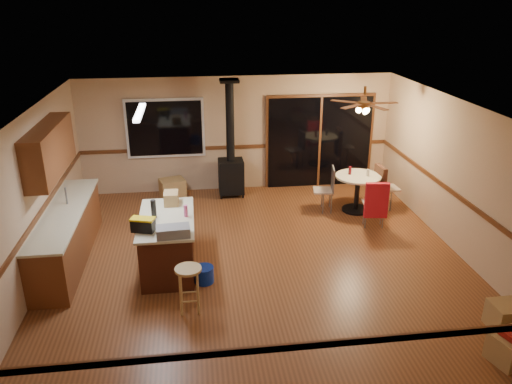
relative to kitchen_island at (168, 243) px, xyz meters
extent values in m
plane|color=brown|center=(1.50, 0.00, -0.45)|extent=(7.00, 7.00, 0.00)
plane|color=silver|center=(1.50, 0.00, 2.15)|extent=(7.00, 7.00, 0.00)
plane|color=tan|center=(1.50, 3.50, 0.85)|extent=(7.00, 0.00, 7.00)
plane|color=tan|center=(1.50, -3.50, 0.85)|extent=(7.00, 0.00, 7.00)
plane|color=tan|center=(-2.00, 0.00, 0.85)|extent=(0.00, 7.00, 7.00)
plane|color=tan|center=(5.00, 0.00, 0.85)|extent=(0.00, 7.00, 7.00)
cube|color=black|center=(-0.10, 3.45, 1.05)|extent=(1.72, 0.10, 1.32)
cube|color=black|center=(3.40, 3.45, 0.60)|extent=(2.52, 0.10, 2.10)
cube|color=brown|center=(-1.70, 0.50, -0.02)|extent=(0.60, 3.00, 0.86)
cube|color=beige|center=(-1.70, 0.50, 0.43)|extent=(0.64, 3.04, 0.04)
cube|color=brown|center=(-1.83, 0.70, 1.45)|extent=(0.35, 2.00, 0.80)
cube|color=#3D190F|center=(0.00, 0.00, -0.02)|extent=(0.80, 1.60, 0.86)
cube|color=beige|center=(0.00, 0.00, 0.43)|extent=(0.88, 1.68, 0.04)
cube|color=black|center=(1.30, 3.05, 0.00)|extent=(0.55, 0.50, 0.75)
cylinder|color=black|center=(1.30, 3.05, 1.26)|extent=(0.18, 0.18, 1.77)
cylinder|color=brown|center=(3.82, 1.85, 1.80)|extent=(0.24, 0.24, 0.10)
cylinder|color=brown|center=(3.82, 1.85, 2.07)|extent=(0.05, 0.05, 0.16)
sphere|color=#FFD88C|center=(3.82, 1.85, 1.68)|extent=(0.16, 0.16, 0.16)
cube|color=white|center=(-0.30, 0.30, 2.11)|extent=(0.10, 1.20, 0.04)
cube|color=slate|center=(0.13, -0.67, 0.52)|extent=(0.51, 0.31, 0.15)
cube|color=black|center=(-0.32, -0.45, 0.54)|extent=(0.38, 0.27, 0.19)
cube|color=gold|center=(-0.32, -0.45, 0.65)|extent=(0.40, 0.28, 0.03)
cube|color=#9B7744|center=(0.07, 0.56, 0.55)|extent=(0.24, 0.33, 0.22)
cylinder|color=black|center=(-0.19, 0.05, 0.60)|extent=(0.11, 0.11, 0.30)
cylinder|color=#D84C8C|center=(0.32, 0.01, 0.55)|extent=(0.08, 0.08, 0.20)
cylinder|color=white|center=(-0.03, 0.62, 0.54)|extent=(0.07, 0.07, 0.19)
cylinder|color=tan|center=(0.33, -1.28, -0.11)|extent=(0.50, 0.50, 0.69)
cylinder|color=#0B29A3|center=(0.56, -0.55, -0.32)|extent=(0.39, 0.39, 0.26)
cylinder|color=black|center=(3.82, 1.85, -0.43)|extent=(0.58, 0.58, 0.04)
cylinder|color=black|center=(3.82, 1.85, -0.06)|extent=(0.10, 0.10, 0.70)
cylinder|color=beige|center=(3.82, 1.85, 0.31)|extent=(0.93, 0.93, 0.04)
cylinder|color=#590C14|center=(3.67, 1.95, 0.41)|extent=(0.06, 0.06, 0.16)
cylinder|color=beige|center=(4.00, 1.80, 0.40)|extent=(0.07, 0.07, 0.14)
cube|color=tan|center=(3.12, 1.95, 0.00)|extent=(0.46, 0.46, 0.03)
cube|color=slate|center=(3.31, 1.92, 0.25)|extent=(0.10, 0.40, 0.50)
cube|color=tan|center=(3.92, 1.15, 0.00)|extent=(0.45, 0.45, 0.03)
cube|color=slate|center=(3.90, 0.96, 0.25)|extent=(0.40, 0.08, 0.50)
cube|color=red|center=(3.90, 0.94, 0.15)|extent=(0.45, 0.16, 0.70)
cube|color=tan|center=(4.52, 1.90, 0.00)|extent=(0.42, 0.42, 0.03)
cube|color=slate|center=(4.33, 1.89, 0.25)|extent=(0.05, 0.40, 0.50)
cube|color=#3B2116|center=(4.32, 1.89, 0.15)|extent=(0.13, 0.45, 0.70)
cube|color=#9B7744|center=(-0.01, 3.10, -0.24)|extent=(0.63, 0.55, 0.42)
cube|color=#9B7744|center=(4.26, -2.87, -0.27)|extent=(0.57, 0.52, 0.36)
cube|color=#9B7744|center=(4.60, -2.27, -0.26)|extent=(0.47, 0.41, 0.38)
camera|label=1|loc=(0.48, -7.42, 3.80)|focal=35.00mm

